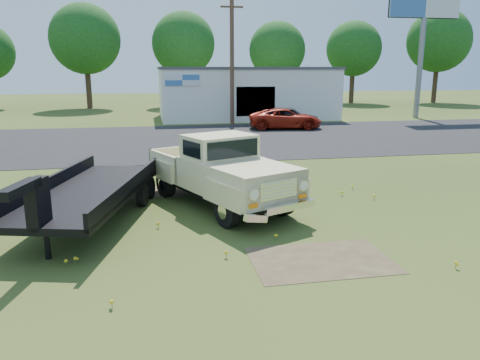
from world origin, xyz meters
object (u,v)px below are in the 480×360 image
flatbed_trailer (90,187)px  dark_sedan (288,117)px  red_pickup (285,119)px  vintage_pickup_truck (220,170)px  billboard (424,11)px

flatbed_trailer → dark_sedan: (11.20, 18.97, -0.22)m
red_pickup → vintage_pickup_truck: bearing=165.1°
red_pickup → dark_sedan: bearing=-21.2°
billboard → dark_sedan: 15.29m
vintage_pickup_truck → dark_sedan: bearing=43.8°
flatbed_trailer → red_pickup: (10.76, 18.15, -0.26)m
billboard → red_pickup: size_ratio=2.25×
billboard → dark_sedan: billboard is taller
flatbed_trailer → dark_sedan: size_ratio=1.64×
billboard → dark_sedan: size_ratio=2.61×
billboard → flatbed_trailer: billboard is taller
vintage_pickup_truck → red_pickup: 18.77m
billboard → vintage_pickup_truck: billboard is taller
billboard → red_pickup: billboard is taller
red_pickup → dark_sedan: dark_sedan is taller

